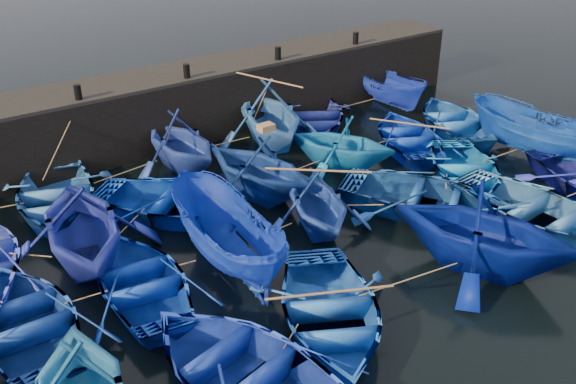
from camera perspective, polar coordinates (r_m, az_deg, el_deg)
ground at (r=17.80m, az=5.96°, el=-5.98°), size 120.00×120.00×0.00m
quay_wall at (r=25.17m, az=-9.66°, el=7.54°), size 26.00×2.50×2.50m
quay_top at (r=24.75m, az=-9.91°, el=10.38°), size 26.00×2.50×0.12m
bollard_1 at (r=22.52m, az=-18.18°, el=8.43°), size 0.24×0.24×0.50m
bollard_2 at (r=23.88m, az=-9.00°, el=10.58°), size 0.24×0.24×0.50m
bollard_3 at (r=25.80m, az=-0.90°, el=12.23°), size 0.24×0.24×0.50m
bollard_4 at (r=28.16m, az=6.03°, el=13.45°), size 0.24×0.24×0.50m
boat_1 at (r=21.02m, az=-20.05°, el=-0.31°), size 4.97×5.90×1.05m
boat_2 at (r=22.51m, az=-9.62°, el=4.52°), size 3.75×4.27×2.14m
boat_3 at (r=24.01m, az=-1.67°, el=6.98°), size 5.34×5.80×2.55m
boat_4 at (r=25.96m, az=2.37°, el=6.80°), size 5.50×5.96×1.01m
boat_5 at (r=28.38m, az=9.08°, el=9.00°), size 1.76×4.21×1.60m
boat_7 at (r=17.73m, az=-17.87°, el=-2.66°), size 4.99×5.51×2.52m
boat_8 at (r=19.76m, az=-10.29°, el=-0.82°), size 5.99×6.13×1.04m
boat_9 at (r=20.27m, az=-2.62°, el=2.35°), size 4.64×5.06×2.25m
boat_10 at (r=22.32m, az=4.76°, el=4.43°), size 4.80×4.96×2.00m
boat_11 at (r=24.49m, az=10.63°, el=4.90°), size 4.95×5.54×0.95m
boat_12 at (r=26.29m, az=14.55°, el=6.17°), size 5.13×5.80×1.00m
boat_13 at (r=16.01m, az=-22.28°, el=-10.49°), size 3.49×4.82×0.99m
boat_14 at (r=16.50m, az=-12.78°, el=-7.72°), size 3.78×4.86×0.93m
boat_15 at (r=16.96m, az=-5.60°, el=-3.95°), size 2.12×5.08×1.93m
boat_16 at (r=18.52m, az=2.61°, el=-0.85°), size 4.26×4.56×1.94m
boat_17 at (r=20.12m, az=12.14°, el=-0.36°), size 6.10×6.52×1.10m
boat_18 at (r=22.27m, az=15.47°, el=1.91°), size 5.26×5.62×0.95m
boat_19 at (r=24.71m, az=21.06°, el=4.89°), size 3.01×5.26×1.92m
boat_21 at (r=13.63m, az=-3.78°, el=-15.45°), size 4.98×6.07×1.10m
boat_22 at (r=15.12m, az=3.71°, el=-10.53°), size 5.34×5.94×1.01m
boat_23 at (r=17.38m, az=17.05°, el=-3.13°), size 5.83×6.15×2.55m
boat_24 at (r=20.31m, az=21.23°, el=-1.49°), size 4.23×5.59×1.09m
wooden_crate at (r=19.92m, az=-1.96°, el=5.76°), size 0.48×0.36×0.21m
mooring_ropes at (r=20.98m, az=-2.63°, el=2.52°), size 18.25×11.92×2.10m
loose_oars at (r=19.98m, az=4.03°, el=3.53°), size 11.10×11.72×1.66m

